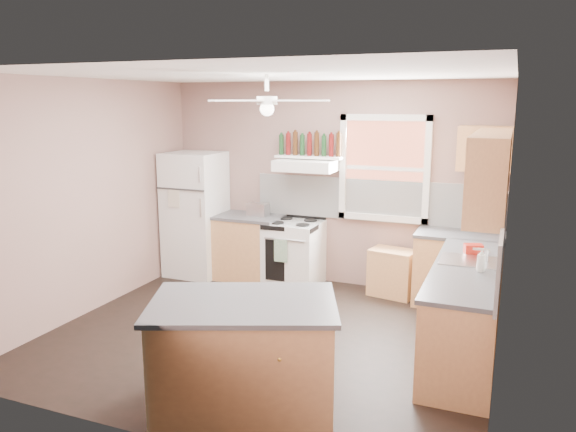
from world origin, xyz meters
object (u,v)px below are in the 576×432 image
at_px(refrigerator, 195,214).
at_px(toaster, 258,210).
at_px(stove, 294,253).
at_px(island, 244,357).
at_px(cart, 392,274).

xyz_separation_m(refrigerator, toaster, (0.93, 0.09, 0.12)).
bearing_deg(refrigerator, stove, 2.63).
xyz_separation_m(toaster, island, (1.30, -3.06, -0.56)).
height_order(cart, island, island).
height_order(toaster, stove, toaster).
bearing_deg(stove, island, -73.93).
bearing_deg(refrigerator, cart, 2.28).
height_order(stove, cart, stove).
height_order(refrigerator, toaster, refrigerator).
distance_m(refrigerator, toaster, 0.95).
bearing_deg(island, cart, 57.77).
height_order(refrigerator, island, refrigerator).
relative_size(refrigerator, island, 1.26).
distance_m(stove, island, 3.14).
relative_size(stove, island, 0.62).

